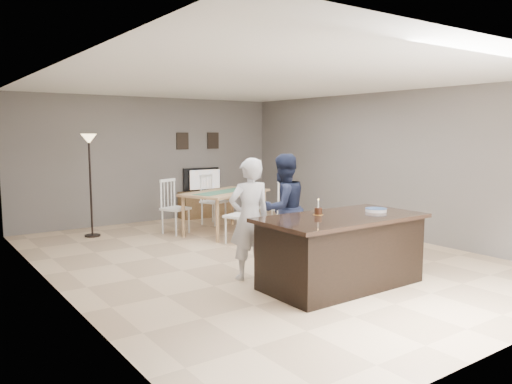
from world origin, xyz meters
TOP-DOWN VIEW (x-y plane):
  - floor at (0.00, 0.00)m, footprint 8.00×8.00m
  - room_shell at (0.00, 0.00)m, footprint 8.00×8.00m
  - kitchen_island at (0.00, -1.80)m, footprint 2.15×1.10m
  - tv_console at (1.20, 3.77)m, footprint 1.20×0.40m
  - television at (1.20, 3.84)m, footprint 0.91×0.12m
  - tv_screen_glow at (1.20, 3.76)m, footprint 0.78×0.00m
  - picture_frames at (1.15, 3.98)m, footprint 1.10×0.02m
  - doorway at (-2.99, -2.30)m, footprint 0.00×2.10m
  - woman at (-0.77, -0.88)m, footprint 0.64×0.47m
  - man at (0.13, -0.45)m, footprint 0.81×0.64m
  - birthday_cake at (-0.19, -1.56)m, footprint 0.13×0.13m
  - plate_stack at (0.61, -1.82)m, footprint 0.29×0.29m
  - dining_table at (0.60, 1.91)m, footprint 2.23×2.40m
  - floor_lamp at (-1.63, 3.08)m, footprint 0.29×0.29m

SIDE VIEW (x-z plane):
  - floor at x=0.00m, z-range 0.00..0.00m
  - tv_console at x=1.20m, z-range 0.00..0.60m
  - kitchen_island at x=0.00m, z-range 0.00..0.90m
  - dining_table at x=0.60m, z-range 0.14..1.20m
  - woman at x=-0.77m, z-range 0.00..1.61m
  - man at x=0.13m, z-range 0.00..1.63m
  - television at x=1.20m, z-range 0.60..1.13m
  - tv_screen_glow at x=1.20m, z-range 0.48..1.26m
  - plate_stack at x=0.61m, z-range 0.90..0.94m
  - birthday_cake at x=-0.19m, z-range 0.85..1.05m
  - doorway at x=-2.99m, z-range -0.07..2.58m
  - floor_lamp at x=-1.63m, z-range 0.53..2.45m
  - room_shell at x=0.00m, z-range -2.32..5.68m
  - picture_frames at x=1.15m, z-range 1.56..1.94m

